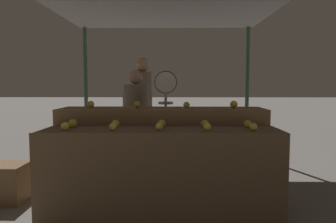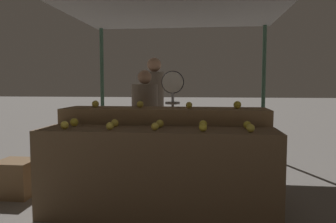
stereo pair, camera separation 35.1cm
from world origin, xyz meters
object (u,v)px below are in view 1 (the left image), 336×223
object	(u,v)px
person_customer_left	(143,102)
wooden_crate_side	(7,183)
produce_scale	(166,101)
person_vendor_at_scale	(136,116)

from	to	relation	value
person_customer_left	wooden_crate_side	xyz separation A→B (m)	(-1.40, -1.76, -0.83)
produce_scale	wooden_crate_side	xyz separation A→B (m)	(-1.80, -0.82, -0.90)
produce_scale	wooden_crate_side	size ratio (longest dim) A/B	3.55
wooden_crate_side	person_customer_left	bearing A→B (deg)	51.49
person_customer_left	wooden_crate_side	size ratio (longest dim) A/B	4.14
produce_scale	person_customer_left	world-z (taller)	person_customer_left
produce_scale	person_customer_left	size ratio (longest dim) A/B	0.86
person_vendor_at_scale	person_customer_left	xyz separation A→B (m)	(0.04, 0.67, 0.17)
produce_scale	person_customer_left	distance (m)	1.02
person_vendor_at_scale	wooden_crate_side	bearing A→B (deg)	41.26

